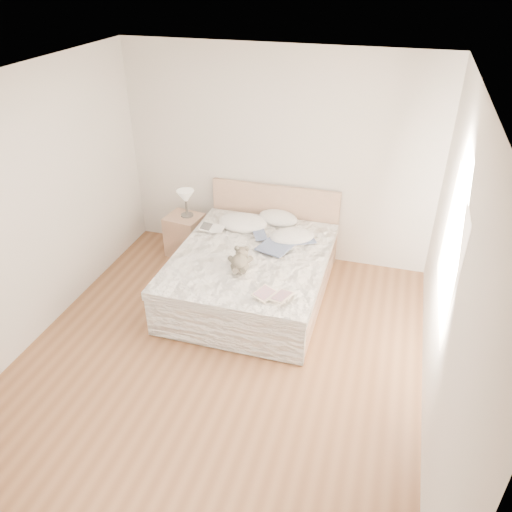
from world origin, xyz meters
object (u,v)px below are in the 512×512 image
bed (253,272)px  childrens_book (273,295)px  photo_book (212,228)px  teddy_bear (240,267)px  table_lamp (186,198)px  nightstand (185,235)px

bed → childrens_book: (0.46, -0.83, 0.32)m
photo_book → teddy_bear: 0.99m
table_lamp → childrens_book: (1.58, -1.52, -0.19)m
table_lamp → childrens_book: 2.20m
photo_book → teddy_bear: size_ratio=0.96×
bed → childrens_book: bearing=-61.2°
photo_book → teddy_bear: teddy_bear is taller
teddy_bear → childrens_book: bearing=-53.7°
nightstand → photo_book: photo_book is taller
bed → teddy_bear: 0.57m
photo_book → childrens_book: same height
photo_book → nightstand: bearing=143.8°
nightstand → photo_book: (0.53, -0.32, 0.35)m
bed → nightstand: bearing=150.8°
nightstand → table_lamp: size_ratio=1.55×
table_lamp → teddy_bear: table_lamp is taller
childrens_book → table_lamp: bearing=157.1°
nightstand → childrens_book: (1.62, -1.48, 0.35)m
teddy_bear → nightstand: bearing=120.9°
nightstand → table_lamp: bearing=41.9°
table_lamp → photo_book: bearing=-35.8°
childrens_book → teddy_bear: 0.61m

